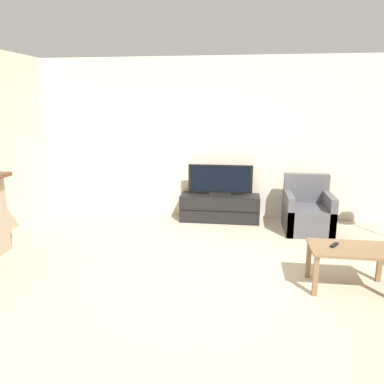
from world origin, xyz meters
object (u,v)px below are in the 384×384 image
Objects in this scene: tv at (220,181)px; remote at (334,245)px; armchair at (307,213)px; coffee_table at (350,254)px; tv_stand at (220,208)px.

remote is at bearing -58.13° from tv.
armchair is 1.89m from coffee_table.
armchair is at bearing -13.41° from tv.
armchair reaches higher than coffee_table.
tv is 1.48m from armchair.
coffee_table is 5.78× the size of remote.
armchair is at bearing 122.53° from remote.
tv_stand is 2.69m from coffee_table.
coffee_table is at bearing -55.51° from tv.
armchair is 5.81× the size of remote.
armchair is 1.00× the size of coffee_table.
tv is 1.25× the size of armchair.
tv reaches higher than coffee_table.
tv_stand is 8.98× the size of remote.
armchair is (1.38, -0.33, -0.40)m from tv.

